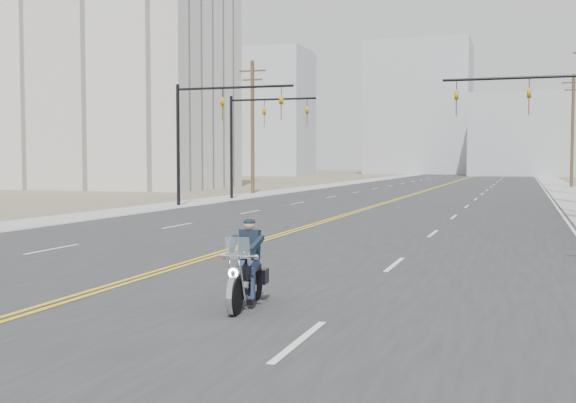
{
  "coord_description": "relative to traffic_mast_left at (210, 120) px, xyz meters",
  "views": [
    {
      "loc": [
        8.0,
        -5.71,
        2.6
      ],
      "look_at": [
        2.52,
        11.07,
        1.6
      ],
      "focal_mm": 45.0,
      "sensor_mm": 36.0,
      "label": 1
    }
  ],
  "objects": [
    {
      "name": "utility_pole_left",
      "position": [
        -3.52,
        16.0,
        0.54
      ],
      "size": [
        2.2,
        0.3,
        10.5
      ],
      "color": "brown",
      "rests_on": "ground"
    },
    {
      "name": "haze_bldg_f",
      "position": [
        -41.02,
        98.0,
        3.06
      ],
      "size": [
        12.0,
        12.0,
        16.0
      ],
      "primitive_type": "cube",
      "color": "#ADB2B7",
      "rests_on": "ground"
    },
    {
      "name": "haze_bldg_d",
      "position": [
        -3.02,
        108.0,
        8.06
      ],
      "size": [
        20.0,
        15.0,
        26.0
      ],
      "primitive_type": "cube",
      "color": "#ADB2B7",
      "rests_on": "ground"
    },
    {
      "name": "traffic_mast_left",
      "position": [
        0.0,
        0.0,
        0.0
      ],
      "size": [
        7.1,
        0.26,
        7.0
      ],
      "color": "black",
      "rests_on": "ground"
    },
    {
      "name": "sidewalk_right",
      "position": [
        20.48,
        38.0,
        -4.93
      ],
      "size": [
        3.0,
        200.0,
        0.01
      ],
      "primitive_type": "cube",
      "color": "#A5A5A0",
      "rests_on": "ground"
    },
    {
      "name": "traffic_mast_right",
      "position": [
        17.95,
        0.0,
        0.0
      ],
      "size": [
        7.1,
        0.26,
        7.0
      ],
      "color": "black",
      "rests_on": "ground"
    },
    {
      "name": "sidewalk_left",
      "position": [
        -2.52,
        38.0,
        -4.93
      ],
      "size": [
        3.0,
        200.0,
        0.01
      ],
      "primitive_type": "cube",
      "color": "#A5A5A0",
      "rests_on": "ground"
    },
    {
      "name": "haze_bldg_b",
      "position": [
        16.98,
        93.0,
        2.06
      ],
      "size": [
        18.0,
        14.0,
        14.0
      ],
      "primitive_type": "cube",
      "color": "#ADB2B7",
      "rests_on": "ground"
    },
    {
      "name": "motorcyclist",
      "position": [
        12.34,
        -25.93,
        -4.16
      ],
      "size": [
        1.09,
        2.09,
        1.56
      ],
      "primitive_type": null,
      "rotation": [
        0.0,
        0.0,
        3.26
      ],
      "color": "black",
      "rests_on": "ground"
    },
    {
      "name": "haze_bldg_a",
      "position": [
        -26.02,
        83.0,
        6.06
      ],
      "size": [
        14.0,
        12.0,
        22.0
      ],
      "primitive_type": "cube",
      "color": "#B7BCC6",
      "rests_on": "ground"
    },
    {
      "name": "traffic_mast_far",
      "position": [
        -0.33,
        8.0,
        -0.06
      ],
      "size": [
        6.1,
        0.26,
        7.0
      ],
      "color": "black",
      "rests_on": "ground"
    },
    {
      "name": "road",
      "position": [
        8.98,
        38.0,
        -4.93
      ],
      "size": [
        20.0,
        200.0,
        0.01
      ],
      "primitive_type": "cube",
      "color": "#303033",
      "rests_on": "ground"
    },
    {
      "name": "apartment_block",
      "position": [
        -19.02,
        23.0,
        10.06
      ],
      "size": [
        18.0,
        14.0,
        30.0
      ],
      "primitive_type": "cube",
      "color": "silver",
      "rests_on": "ground"
    },
    {
      "name": "utility_pole_e",
      "position": [
        21.48,
        38.0,
        0.79
      ],
      "size": [
        2.2,
        0.3,
        11.0
      ],
      "color": "brown",
      "rests_on": "ground"
    }
  ]
}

